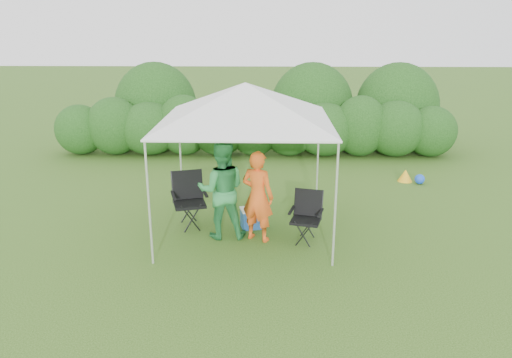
{
  "coord_description": "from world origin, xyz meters",
  "views": [
    {
      "loc": [
        0.42,
        -8.48,
        3.92
      ],
      "look_at": [
        0.19,
        0.4,
        1.05
      ],
      "focal_mm": 35.0,
      "sensor_mm": 36.0,
      "label": 1
    }
  ],
  "objects_px": {
    "canopy": "(245,103)",
    "chair_right": "(307,213)",
    "cooler": "(253,218)",
    "man": "(258,196)",
    "woman": "(222,190)",
    "chair_left": "(189,196)"
  },
  "relations": [
    {
      "from": "chair_right",
      "to": "woman",
      "type": "distance_m",
      "value": 1.61
    },
    {
      "from": "man",
      "to": "woman",
      "type": "height_order",
      "value": "woman"
    },
    {
      "from": "man",
      "to": "chair_left",
      "type": "bearing_deg",
      "value": 0.04
    },
    {
      "from": "cooler",
      "to": "chair_left",
      "type": "bearing_deg",
      "value": 160.32
    },
    {
      "from": "man",
      "to": "woman",
      "type": "distance_m",
      "value": 0.68
    },
    {
      "from": "chair_right",
      "to": "chair_left",
      "type": "relative_size",
      "value": 0.87
    },
    {
      "from": "chair_left",
      "to": "man",
      "type": "relative_size",
      "value": 0.64
    },
    {
      "from": "canopy",
      "to": "chair_right",
      "type": "distance_m",
      "value": 2.29
    },
    {
      "from": "chair_left",
      "to": "man",
      "type": "bearing_deg",
      "value": -41.81
    },
    {
      "from": "chair_left",
      "to": "cooler",
      "type": "bearing_deg",
      "value": -20.68
    },
    {
      "from": "canopy",
      "to": "cooler",
      "type": "height_order",
      "value": "canopy"
    },
    {
      "from": "canopy",
      "to": "chair_right",
      "type": "xyz_separation_m",
      "value": [
        1.13,
        -0.48,
        -1.93
      ]
    },
    {
      "from": "canopy",
      "to": "woman",
      "type": "xyz_separation_m",
      "value": [
        -0.43,
        -0.37,
        -1.54
      ]
    },
    {
      "from": "cooler",
      "to": "woman",
      "type": "bearing_deg",
      "value": -157.44
    },
    {
      "from": "chair_left",
      "to": "cooler",
      "type": "height_order",
      "value": "chair_left"
    },
    {
      "from": "man",
      "to": "cooler",
      "type": "bearing_deg",
      "value": -53.87
    },
    {
      "from": "canopy",
      "to": "cooler",
      "type": "relative_size",
      "value": 5.71
    },
    {
      "from": "chair_right",
      "to": "cooler",
      "type": "distance_m",
      "value": 1.19
    },
    {
      "from": "canopy",
      "to": "chair_left",
      "type": "relative_size",
      "value": 2.87
    },
    {
      "from": "chair_right",
      "to": "man",
      "type": "xyz_separation_m",
      "value": [
        -0.9,
        -0.01,
        0.32
      ]
    },
    {
      "from": "chair_left",
      "to": "man",
      "type": "distance_m",
      "value": 1.53
    },
    {
      "from": "canopy",
      "to": "chair_right",
      "type": "height_order",
      "value": "canopy"
    }
  ]
}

